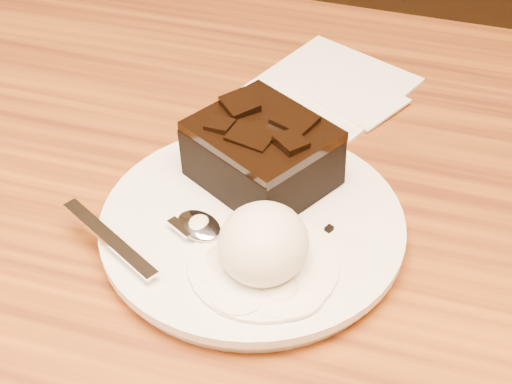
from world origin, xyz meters
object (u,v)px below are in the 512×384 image
(napkin, at_px, (333,84))
(ice_cream_scoop, at_px, (263,244))
(plate, at_px, (252,229))
(brownie, at_px, (262,157))
(spoon, at_px, (199,227))

(napkin, bearing_deg, ice_cream_scoop, -88.08)
(ice_cream_scoop, xyz_separation_m, napkin, (-0.01, 0.27, -0.04))
(plate, height_order, ice_cream_scoop, ice_cream_scoop)
(brownie, bearing_deg, spoon, -110.98)
(spoon, height_order, napkin, spoon)
(spoon, relative_size, napkin, 1.23)
(ice_cream_scoop, distance_m, spoon, 0.06)
(brownie, bearing_deg, napkin, 83.70)
(plate, xyz_separation_m, ice_cream_scoop, (0.02, -0.04, 0.03))
(plate, height_order, brownie, brownie)
(plate, distance_m, spoon, 0.04)
(brownie, relative_size, ice_cream_scoop, 1.46)
(napkin, bearing_deg, plate, -93.26)
(brownie, bearing_deg, ice_cream_scoop, -72.83)
(plate, bearing_deg, brownie, 97.85)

